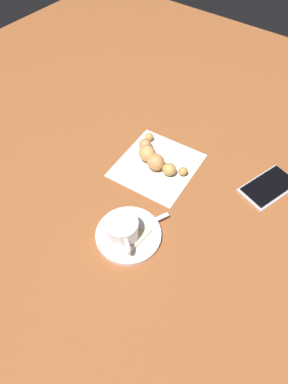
% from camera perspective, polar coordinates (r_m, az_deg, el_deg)
% --- Properties ---
extents(ground_plane, '(1.80, 1.80, 0.00)m').
position_cam_1_polar(ground_plane, '(0.71, -0.53, -2.20)').
color(ground_plane, brown).
extents(saucer, '(0.13, 0.13, 0.01)m').
position_cam_1_polar(saucer, '(0.66, -2.74, -7.53)').
color(saucer, white).
rests_on(saucer, ground).
extents(espresso_cup, '(0.07, 0.08, 0.05)m').
position_cam_1_polar(espresso_cup, '(0.63, -3.81, -6.70)').
color(espresso_cup, white).
rests_on(espresso_cup, saucer).
extents(teaspoon, '(0.12, 0.07, 0.01)m').
position_cam_1_polar(teaspoon, '(0.66, -2.02, -6.70)').
color(teaspoon, silver).
rests_on(teaspoon, saucer).
extents(sugar_packet, '(0.06, 0.02, 0.01)m').
position_cam_1_polar(sugar_packet, '(0.65, -0.99, -8.13)').
color(sugar_packet, beige).
rests_on(sugar_packet, saucer).
extents(napkin, '(0.20, 0.19, 0.00)m').
position_cam_1_polar(napkin, '(0.78, 2.32, 4.76)').
color(napkin, silver).
rests_on(napkin, ground).
extents(croissant, '(0.10, 0.16, 0.04)m').
position_cam_1_polar(croissant, '(0.77, 1.76, 6.20)').
color(croissant, tan).
rests_on(croissant, napkin).
extents(cell_phone, '(0.15, 0.11, 0.01)m').
position_cam_1_polar(cell_phone, '(0.79, 21.11, 0.91)').
color(cell_phone, '#BCB7C1').
rests_on(cell_phone, ground).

